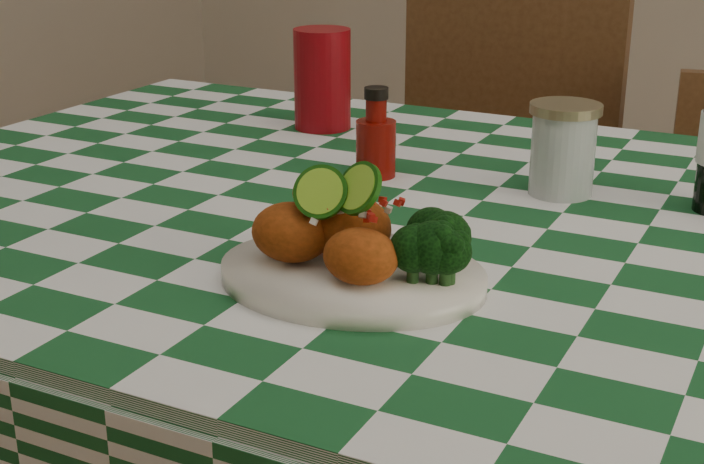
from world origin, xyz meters
The scene contains 7 objects.
plate centered at (-0.03, -0.24, 0.80)m, with size 0.27×0.21×0.02m, color white, non-canonical shape.
fried_chicken_pile centered at (-0.03, -0.24, 0.85)m, with size 0.15×0.11×0.10m, color #A43E0F, non-canonical shape.
broccoli_side centered at (0.06, -0.23, 0.83)m, with size 0.08×0.08×0.06m, color black, non-canonical shape.
red_tumbler centered at (-0.36, 0.31, 0.86)m, with size 0.09×0.09×0.16m, color maroon.
ketchup_bottle centered at (-0.17, 0.10, 0.85)m, with size 0.05×0.05×0.12m, color #6E0B05, non-canonical shape.
mason_jar centered at (0.08, 0.14, 0.84)m, with size 0.09×0.09×0.12m, color #B2BCBA, non-canonical shape.
wooden_chair_left centered at (-0.25, 0.72, 0.52)m, with size 0.47×0.49×1.03m, color #472814, non-canonical shape.
Camera 1 is at (0.38, -1.05, 1.17)m, focal length 50.00 mm.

